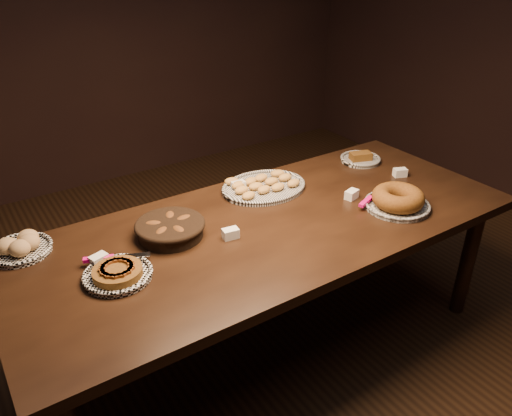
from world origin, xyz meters
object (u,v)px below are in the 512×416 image
madeleine_platter (263,186)px  bundt_cake_plate (398,200)px  buffet_table (270,236)px  apple_tart_plate (118,273)px

madeleine_platter → bundt_cake_plate: size_ratio=1.34×
bundt_cake_plate → madeleine_platter: bearing=109.0°
buffet_table → apple_tart_plate: size_ratio=8.05×
buffet_table → bundt_cake_plate: (0.60, -0.22, 0.12)m
apple_tart_plate → madeleine_platter: apple_tart_plate is taller
buffet_table → apple_tart_plate: apple_tart_plate is taller
apple_tart_plate → madeleine_platter: bearing=-2.3°
madeleine_platter → bundt_cake_plate: 0.69m
buffet_table → apple_tart_plate: 0.75m
apple_tart_plate → bundt_cake_plate: bundt_cake_plate is taller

